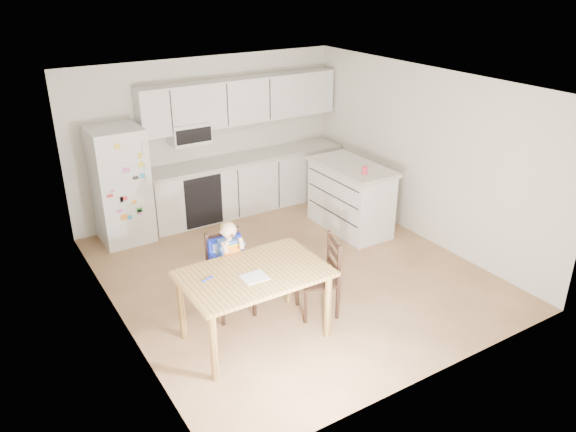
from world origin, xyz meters
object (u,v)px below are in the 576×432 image
(kitchen_island, at_px, (350,197))
(red_cup, at_px, (365,170))
(chair_side, at_px, (325,271))
(refrigerator, at_px, (121,185))
(dining_table, at_px, (254,281))
(chair_booster, at_px, (228,258))

(kitchen_island, relative_size, red_cup, 13.59)
(kitchen_island, distance_m, chair_side, 2.35)
(refrigerator, bearing_deg, red_cup, -32.14)
(refrigerator, xyz_separation_m, chair_side, (1.40, -3.14, -0.31))
(refrigerator, xyz_separation_m, red_cup, (2.97, -1.86, 0.24))
(red_cup, bearing_deg, dining_table, -152.72)
(refrigerator, distance_m, dining_table, 3.19)
(chair_booster, bearing_deg, chair_side, -29.57)
(refrigerator, height_order, dining_table, refrigerator)
(refrigerator, xyz_separation_m, kitchen_island, (3.05, -1.47, -0.33))
(refrigerator, relative_size, kitchen_island, 1.21)
(kitchen_island, relative_size, chair_side, 1.47)
(red_cup, bearing_deg, chair_side, -140.93)
(refrigerator, relative_size, red_cup, 16.50)
(refrigerator, height_order, red_cup, refrigerator)
(dining_table, relative_size, chair_side, 1.61)
(dining_table, relative_size, chair_booster, 1.32)
(refrigerator, bearing_deg, kitchen_island, -25.67)
(chair_booster, bearing_deg, kitchen_island, 25.48)
(kitchen_island, bearing_deg, refrigerator, 154.33)
(red_cup, height_order, dining_table, red_cup)
(red_cup, xyz_separation_m, chair_booster, (-2.51, -0.68, -0.39))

